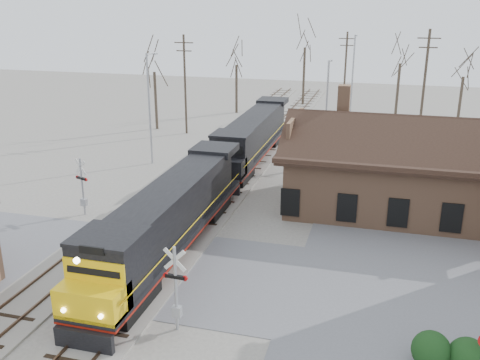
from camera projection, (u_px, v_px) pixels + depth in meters
The scene contains 22 objects.
ground at pixel (158, 268), 27.89m from camera, with size 140.00×140.00×0.00m, color #A09B90.
road at pixel (158, 268), 27.89m from camera, with size 60.00×9.00×0.03m, color slate.
track_main at pixel (236, 179), 41.58m from camera, with size 3.40×90.00×0.24m.
track_siding at pixel (182, 174), 42.70m from camera, with size 3.40×90.00×0.24m.
depot at pixel (399, 175), 35.09m from camera, with size 15.20×9.31×7.90m.
locomotive_lead at pixel (167, 221), 28.48m from camera, with size 2.74×18.39×4.08m.
locomotive_trailing at pixel (252, 138), 45.53m from camera, with size 2.74×18.39×3.86m.
crossbuck_near at pixel (176, 291), 22.17m from camera, with size 1.10×0.29×3.86m.
crossbuck_far at pixel (83, 188), 34.34m from camera, with size 1.05×0.46×3.83m.
hedge_a at pixel (431, 350), 20.20m from camera, with size 1.48×1.48×1.48m, color black.
hedge_b at pixel (468, 357), 19.84m from camera, with size 1.46×1.46×1.46m, color black.
streetlight_a at pixel (150, 103), 44.33m from camera, with size 0.25×2.04×9.24m.
streetlight_b at pixel (327, 103), 47.03m from camera, with size 0.25×2.04×8.40m.
streetlight_c at pixel (353, 75), 58.81m from camera, with size 0.25×2.04×9.78m.
utility_pole_a at pixel (185, 83), 54.58m from camera, with size 2.00×0.24×10.06m.
utility_pole_b at pixel (345, 71), 65.20m from camera, with size 2.00×0.24×9.72m.
utility_pole_c at pixel (424, 89), 48.28m from camera, with size 2.00×0.24×10.92m.
tree_a at pixel (154, 62), 55.89m from camera, with size 4.08×4.08×10.00m.
tree_b at pixel (236, 57), 64.31m from camera, with size 3.90×3.90×9.56m.
tree_c at pixel (305, 38), 68.41m from camera, with size 5.00×5.00×12.26m.
tree_d at pixel (401, 54), 61.60m from camera, with size 4.22×4.22×10.34m.
tree_e at pixel (464, 69), 58.25m from camera, with size 3.55×3.55×8.69m.
Camera 1 is at (10.72, -22.93, 13.30)m, focal length 40.00 mm.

